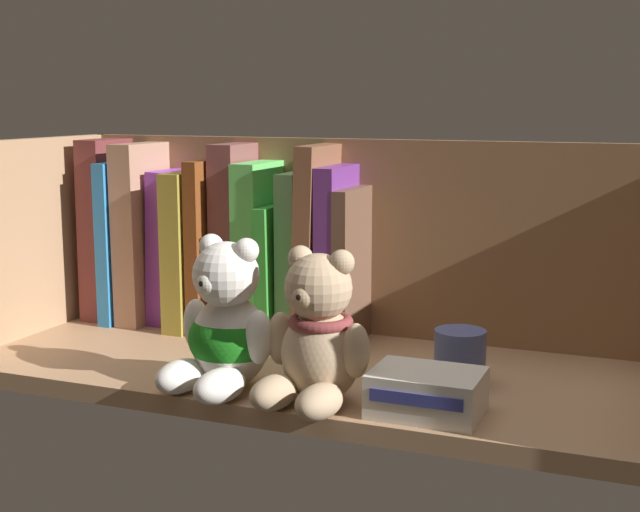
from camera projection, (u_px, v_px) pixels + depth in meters
shelf_board at (320, 375)px, 99.12cm from camera, size 77.33×30.19×2.00cm
shelf_back_panel at (367, 245)px, 111.33cm from camera, size 79.73×1.20×26.45cm
shelf_side_panel_left at (28, 245)px, 111.60cm from camera, size 1.60×32.59×26.45cm
book_0 at (113, 228)px, 121.22cm from camera, size 3.70×11.19×24.08cm
book_1 at (132, 239)px, 120.35cm from camera, size 1.81×14.18×21.21cm
book_2 at (150, 231)px, 119.04cm from camera, size 3.50×13.33×23.66cm
book_3 at (175, 246)px, 117.93cm from camera, size 4.20×9.01×20.22cm
book_4 at (199, 247)px, 116.59cm from camera, size 2.89×14.94×20.23cm
book_5 at (218, 243)px, 115.44cm from camera, size 1.85×14.04×21.78cm
book_6 at (238, 237)px, 114.16cm from camera, size 3.36×9.81×23.79cm
book_7 at (264, 247)px, 113.00cm from camera, size 3.19×12.29×21.62cm
book_8 at (284, 268)px, 112.40cm from camera, size 1.97×14.22×16.50cm
book_9 at (302, 254)px, 111.15cm from camera, size 2.44×11.28×20.49cm
book_10 at (322, 241)px, 109.84cm from camera, size 3.01×13.80×23.96cm
book_11 at (342, 253)px, 109.07cm from camera, size 2.33×13.30×21.45cm
book_12 at (361, 264)px, 108.40cm from camera, size 1.73×13.41×18.89cm
teddy_bear_larger at (226, 329)px, 90.64cm from camera, size 12.01×12.64×15.71cm
teddy_bear_smaller at (317, 338)px, 85.87cm from camera, size 11.33×11.76×15.28cm
pillar_candle at (460, 356)px, 92.87cm from camera, size 5.38×5.38×5.68cm
small_product_box at (427, 393)px, 83.52cm from camera, size 10.25×7.76×4.18cm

